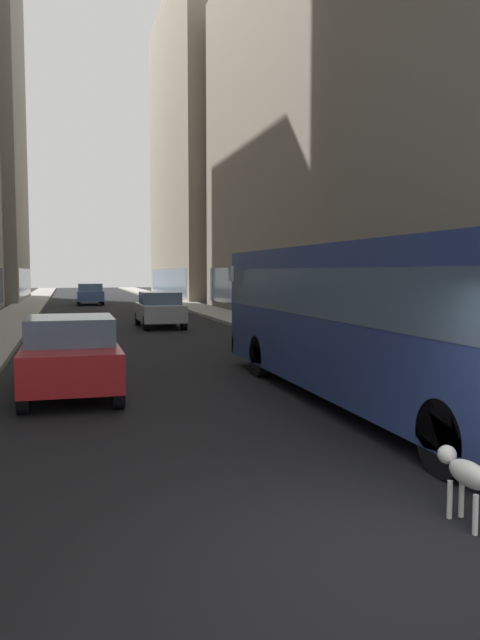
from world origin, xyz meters
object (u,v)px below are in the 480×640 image
(dalmatian_dog, at_px, (465,474))
(pedestrian_with_handbag, at_px, (428,334))
(car_red_coupe, at_px, (70,354))
(transit_bus, at_px, (373,312))
(car_silver_sedan, at_px, (160,309))
(car_blue_hatchback, at_px, (90,294))

(dalmatian_dog, bearing_deg, pedestrian_with_handbag, 59.77)
(car_red_coupe, distance_m, dalmatian_dog, 9.02)
(transit_bus, distance_m, car_red_coupe, 6.31)
(pedestrian_with_handbag, bearing_deg, transit_bus, -137.16)
(car_red_coupe, height_order, pedestrian_with_handbag, pedestrian_with_handbag)
(car_red_coupe, height_order, dalmatian_dog, car_red_coupe)
(car_red_coupe, distance_m, pedestrian_with_handbag, 8.60)
(transit_bus, bearing_deg, car_silver_sedan, 95.25)
(transit_bus, distance_m, pedestrian_with_handbag, 4.16)
(car_blue_hatchback, relative_size, dalmatian_dog, 4.52)
(transit_bus, relative_size, pedestrian_with_handbag, 6.82)
(transit_bus, xyz_separation_m, car_blue_hatchback, (-4.00, 38.19, -0.95))
(car_blue_hatchback, bearing_deg, transit_bus, -84.02)
(car_silver_sedan, relative_size, dalmatian_dog, 4.21)
(car_silver_sedan, relative_size, car_blue_hatchback, 0.93)
(transit_bus, relative_size, car_blue_hatchback, 2.65)
(car_silver_sedan, bearing_deg, car_red_coupe, -105.24)
(pedestrian_with_handbag, bearing_deg, car_red_coupe, -179.75)
(transit_bus, relative_size, car_red_coupe, 2.46)
(dalmatian_dog, xyz_separation_m, pedestrian_with_handbag, (4.78, 8.20, 0.50))
(dalmatian_dog, bearing_deg, transit_bus, 71.81)
(car_red_coupe, relative_size, pedestrian_with_handbag, 2.77)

